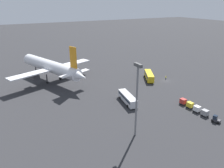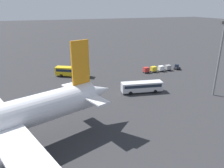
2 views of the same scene
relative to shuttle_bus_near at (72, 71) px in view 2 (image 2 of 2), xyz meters
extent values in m
plane|color=#2D2D30|center=(-4.57, -5.85, -1.96)|extent=(600.00, 600.00, 0.00)
cone|color=silver|center=(0.72, 32.57, 4.76)|extent=(7.91, 6.68, 4.65)
cube|color=silver|center=(14.00, 49.22, 4.11)|extent=(10.35, 17.62, 0.44)
cube|color=orange|center=(3.91, 33.73, 11.48)|extent=(3.60, 1.61, 8.27)
cube|color=silver|center=(3.56, 33.61, 5.28)|extent=(7.04, 13.52, 0.28)
cylinder|color=#38383D|center=(15.91, 47.20, 2.47)|extent=(5.14, 4.19, 2.84)
cylinder|color=#38383D|center=(16.65, 41.96, 0.10)|extent=(0.50, 0.50, 4.14)
cylinder|color=black|center=(16.65, 41.96, -1.51)|extent=(1.02, 0.78, 0.90)
cylinder|color=#38383D|center=(18.95, 35.65, 0.10)|extent=(0.50, 0.50, 4.14)
cylinder|color=black|center=(18.95, 35.65, -1.51)|extent=(1.02, 0.78, 0.90)
cube|color=gold|center=(0.00, 0.00, -0.10)|extent=(11.57, 8.09, 2.83)
cube|color=#192333|center=(0.00, 0.00, 0.40)|extent=(10.77, 7.67, 0.91)
cylinder|color=black|center=(3.87, -0.47, -1.46)|extent=(1.02, 0.75, 1.00)
cylinder|color=black|center=(2.46, -3.03, -1.46)|extent=(1.02, 0.75, 1.00)
cylinder|color=black|center=(-2.46, 3.03, -1.46)|extent=(1.02, 0.75, 1.00)
cylinder|color=black|center=(-3.87, 0.47, -1.46)|extent=(1.02, 0.75, 1.00)
cube|color=silver|center=(-15.83, 21.32, -0.21)|extent=(11.94, 4.64, 2.62)
cube|color=#192333|center=(-15.83, 21.32, 0.25)|extent=(11.02, 4.53, 0.84)
cylinder|color=black|center=(-12.03, 22.14, -1.46)|extent=(1.04, 0.46, 1.00)
cylinder|color=black|center=(-12.51, 19.30, -1.46)|extent=(1.04, 0.46, 1.00)
cylinder|color=black|center=(-19.15, 23.33, -1.46)|extent=(1.04, 0.46, 1.00)
cylinder|color=black|center=(-19.63, 20.49, -1.46)|extent=(1.04, 0.46, 1.00)
cube|color=#333338|center=(-39.42, 5.19, -1.31)|extent=(2.69, 2.01, 0.70)
cube|color=#192333|center=(-39.02, 5.33, -0.41)|extent=(1.40, 1.46, 1.10)
cylinder|color=black|center=(-38.85, 6.13, -1.66)|extent=(0.64, 0.40, 0.60)
cylinder|color=black|center=(-38.40, 4.80, -1.66)|extent=(0.64, 0.40, 0.60)
cylinder|color=black|center=(-40.44, 5.58, -1.66)|extent=(0.64, 0.40, 0.60)
cylinder|color=black|center=(-39.99, 4.26, -1.66)|extent=(0.64, 0.40, 0.60)
cylinder|color=#1E1E2D|center=(-3.42, -6.99, -1.54)|extent=(0.32, 0.32, 0.85)
cylinder|color=yellow|center=(-3.42, -6.99, -0.79)|extent=(0.38, 0.38, 0.65)
sphere|color=tan|center=(-3.42, -6.99, -0.34)|extent=(0.24, 0.24, 0.24)
cube|color=#38383D|center=(-35.26, 5.11, -1.55)|extent=(2.11, 1.82, 0.10)
cube|color=gray|center=(-35.26, 5.11, -0.70)|extent=(2.01, 1.74, 1.60)
cylinder|color=black|center=(-34.55, 5.81, -1.78)|extent=(0.37, 0.15, 0.36)
cylinder|color=black|center=(-34.45, 4.53, -1.78)|extent=(0.37, 0.15, 0.36)
cylinder|color=black|center=(-36.07, 5.69, -1.78)|extent=(0.37, 0.15, 0.36)
cylinder|color=black|center=(-35.97, 4.42, -1.78)|extent=(0.37, 0.15, 0.36)
cube|color=#38383D|center=(-32.17, 5.20, -1.55)|extent=(2.11, 1.82, 0.10)
cube|color=silver|center=(-32.17, 5.20, -0.70)|extent=(2.01, 1.74, 1.60)
cylinder|color=black|center=(-31.46, 5.89, -1.78)|extent=(0.37, 0.15, 0.36)
cylinder|color=black|center=(-31.37, 4.62, -1.78)|extent=(0.37, 0.15, 0.36)
cylinder|color=black|center=(-32.98, 5.78, -1.78)|extent=(0.37, 0.15, 0.36)
cylinder|color=black|center=(-32.88, 4.50, -1.78)|extent=(0.37, 0.15, 0.36)
cube|color=#38383D|center=(-29.09, 5.06, -1.55)|extent=(2.11, 1.82, 0.10)
cube|color=gold|center=(-29.09, 5.06, -0.70)|extent=(2.01, 1.74, 1.60)
cylinder|color=black|center=(-28.38, 5.75, -1.78)|extent=(0.37, 0.15, 0.36)
cylinder|color=black|center=(-28.28, 4.48, -1.78)|extent=(0.37, 0.15, 0.36)
cylinder|color=black|center=(-29.89, 5.64, -1.78)|extent=(0.37, 0.15, 0.36)
cylinder|color=black|center=(-29.80, 4.36, -1.78)|extent=(0.37, 0.15, 0.36)
cube|color=#38383D|center=(-26.00, 5.09, -1.55)|extent=(2.11, 1.82, 0.10)
cube|color=#B72D28|center=(-26.00, 5.09, -0.70)|extent=(2.01, 1.74, 1.60)
cylinder|color=black|center=(-25.29, 5.78, -1.78)|extent=(0.37, 0.15, 0.36)
cylinder|color=black|center=(-25.20, 4.51, -1.78)|extent=(0.37, 0.15, 0.36)
cylinder|color=black|center=(-26.81, 5.67, -1.78)|extent=(0.37, 0.15, 0.36)
cylinder|color=black|center=(-26.71, 4.39, -1.78)|extent=(0.37, 0.15, 0.36)
cylinder|color=slate|center=(-33.48, 29.91, 7.54)|extent=(0.50, 0.50, 19.00)
camera|label=1|loc=(-74.56, 58.90, 31.82)|focal=35.00mm
camera|label=2|loc=(11.81, 72.70, 21.64)|focal=35.00mm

